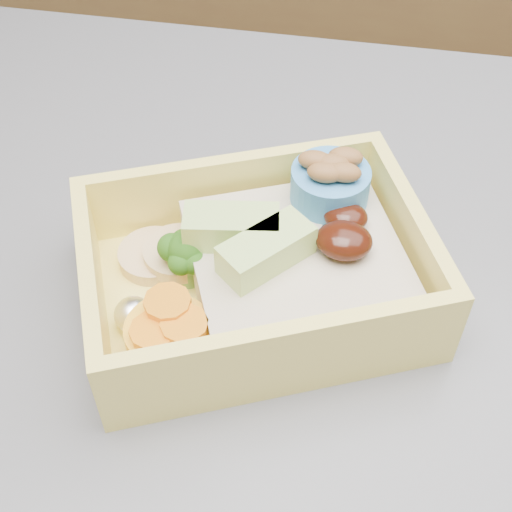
# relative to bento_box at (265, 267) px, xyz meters

# --- Properties ---
(bento_box) EXTENTS (0.24, 0.22, 0.07)m
(bento_box) POSITION_rel_bento_box_xyz_m (0.00, 0.00, 0.00)
(bento_box) COLOR #FCE668
(bento_box) RESTS_ON island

